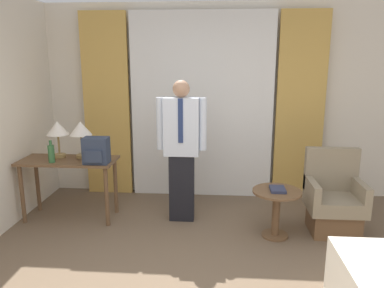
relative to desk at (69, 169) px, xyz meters
name	(u,v)px	position (x,y,z in m)	size (l,w,h in m)	color
wall_back	(202,101)	(1.58, 1.07, 0.72)	(10.00, 0.06, 2.70)	silver
curtain_sheer_center	(202,107)	(1.58, 0.94, 0.66)	(1.97, 0.06, 2.58)	white
curtain_drape_left	(107,106)	(0.23, 0.94, 0.66)	(0.65, 0.06, 2.58)	gold
curtain_drape_right	(300,108)	(2.93, 0.94, 0.66)	(0.65, 0.06, 2.58)	gold
desk	(69,169)	(0.00, 0.00, 0.00)	(1.15, 0.51, 0.75)	brown
table_lamp_left	(58,130)	(-0.14, 0.10, 0.47)	(0.27, 0.27, 0.45)	#9E7F47
table_lamp_right	(81,130)	(0.14, 0.10, 0.47)	(0.27, 0.27, 0.45)	#9E7F47
bottle_near_edge	(51,153)	(-0.14, -0.13, 0.24)	(0.08, 0.08, 0.27)	#336638
backpack	(96,151)	(0.40, -0.14, 0.28)	(0.29, 0.22, 0.31)	#2D384C
person	(182,146)	(1.38, 0.05, 0.31)	(0.60, 0.20, 1.71)	black
armchair	(333,202)	(3.15, -0.14, -0.28)	(0.61, 0.55, 0.95)	brown
side_table	(276,205)	(2.47, -0.33, -0.26)	(0.54, 0.54, 0.54)	brown
book	(278,189)	(2.48, -0.33, -0.07)	(0.16, 0.22, 0.03)	#2D334C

